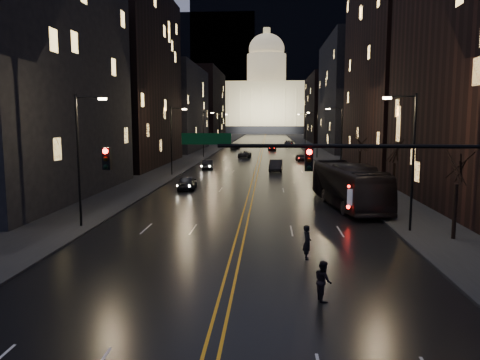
% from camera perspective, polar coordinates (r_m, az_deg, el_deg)
% --- Properties ---
extents(ground, '(900.00, 900.00, 0.00)m').
position_cam_1_polar(ground, '(21.84, -1.30, -12.27)').
color(ground, black).
rests_on(ground, ground).
extents(road, '(20.00, 320.00, 0.02)m').
position_cam_1_polar(road, '(150.68, 2.88, 4.55)').
color(road, black).
rests_on(road, ground).
extents(sidewalk_left, '(8.00, 320.00, 0.16)m').
position_cam_1_polar(sidewalk_left, '(151.49, -2.43, 4.59)').
color(sidewalk_left, black).
rests_on(sidewalk_left, ground).
extents(sidewalk_right, '(8.00, 320.00, 0.16)m').
position_cam_1_polar(sidewalk_right, '(151.17, 8.21, 4.52)').
color(sidewalk_right, black).
rests_on(sidewalk_right, ground).
extents(center_line, '(0.62, 320.00, 0.01)m').
position_cam_1_polar(center_line, '(150.68, 2.88, 4.55)').
color(center_line, orange).
rests_on(center_line, road).
extents(building_left_near, '(12.00, 28.00, 22.00)m').
position_cam_1_polar(building_left_near, '(48.34, -25.04, 11.02)').
color(building_left_near, black).
rests_on(building_left_near, ground).
extents(building_left_mid, '(12.00, 30.00, 28.00)m').
position_cam_1_polar(building_left_mid, '(78.18, -13.70, 12.03)').
color(building_left_mid, black).
rests_on(building_left_mid, ground).
extents(building_left_far, '(12.00, 34.00, 20.00)m').
position_cam_1_polar(building_left_far, '(114.80, -7.98, 8.60)').
color(building_left_far, black).
rests_on(building_left_far, ground).
extents(building_left_dist, '(12.00, 40.00, 24.00)m').
position_cam_1_polar(building_left_dist, '(162.17, -4.58, 8.97)').
color(building_left_dist, black).
rests_on(building_left_dist, ground).
extents(building_right_tall, '(12.00, 30.00, 38.00)m').
position_cam_1_polar(building_right_tall, '(74.00, 19.35, 16.01)').
color(building_right_tall, black).
rests_on(building_right_tall, ground).
extents(building_right_mid, '(12.00, 34.00, 26.00)m').
position_cam_1_polar(building_right_mid, '(114.27, 13.45, 9.99)').
color(building_right_mid, black).
rests_on(building_right_mid, ground).
extents(building_right_dist, '(12.00, 40.00, 22.00)m').
position_cam_1_polar(building_right_dist, '(161.69, 10.50, 8.52)').
color(building_right_dist, black).
rests_on(building_right_dist, ground).
extents(mountain_ridge, '(520.00, 60.00, 130.00)m').
position_cam_1_polar(mountain_ridge, '(406.43, 9.25, 15.40)').
color(mountain_ridge, black).
rests_on(mountain_ridge, ground).
extents(capitol, '(90.00, 50.00, 58.50)m').
position_cam_1_polar(capitol, '(270.68, 3.22, 9.41)').
color(capitol, black).
rests_on(capitol, ground).
extents(traffic_signal, '(17.29, 0.45, 7.00)m').
position_cam_1_polar(traffic_signal, '(21.02, 14.91, 1.02)').
color(traffic_signal, black).
rests_on(traffic_signal, ground).
extents(streetlamp_right_near, '(2.13, 0.25, 9.00)m').
position_cam_1_polar(streetlamp_right_near, '(31.89, 20.06, 2.86)').
color(streetlamp_right_near, black).
rests_on(streetlamp_right_near, ground).
extents(streetlamp_left_near, '(2.13, 0.25, 9.00)m').
position_cam_1_polar(streetlamp_left_near, '(33.06, -18.84, 3.06)').
color(streetlamp_left_near, black).
rests_on(streetlamp_left_near, ground).
extents(streetlamp_right_mid, '(2.13, 0.25, 9.00)m').
position_cam_1_polar(streetlamp_right_mid, '(61.21, 12.10, 5.08)').
color(streetlamp_right_mid, black).
rests_on(streetlamp_right_mid, ground).
extents(streetlamp_left_mid, '(2.13, 0.25, 9.00)m').
position_cam_1_polar(streetlamp_left_mid, '(61.83, -8.22, 5.18)').
color(streetlamp_left_mid, black).
rests_on(streetlamp_left_mid, ground).
extents(streetlamp_right_far, '(2.13, 0.25, 9.00)m').
position_cam_1_polar(streetlamp_right_far, '(90.97, 9.31, 5.83)').
color(streetlamp_right_far, black).
rests_on(streetlamp_right_far, ground).
extents(streetlamp_left_far, '(2.13, 0.25, 9.00)m').
position_cam_1_polar(streetlamp_left_far, '(91.39, -4.38, 5.91)').
color(streetlamp_left_far, black).
rests_on(streetlamp_left_far, ground).
extents(streetlamp_right_dist, '(2.13, 0.25, 9.00)m').
position_cam_1_polar(streetlamp_right_dist, '(120.86, 7.89, 6.21)').
color(streetlamp_right_dist, black).
rests_on(streetlamp_right_dist, ground).
extents(streetlamp_left_dist, '(2.13, 0.25, 9.00)m').
position_cam_1_polar(streetlamp_left_dist, '(121.17, -2.42, 6.27)').
color(streetlamp_left_dist, black).
rests_on(streetlamp_left_dist, ground).
extents(tree_right_near, '(2.40, 2.40, 6.65)m').
position_cam_1_polar(tree_right_near, '(30.76, 24.98, 1.43)').
color(tree_right_near, black).
rests_on(tree_right_near, ground).
extents(tree_right_mid, '(2.40, 2.40, 6.65)m').
position_cam_1_polar(tree_right_mid, '(44.05, 18.36, 3.32)').
color(tree_right_mid, black).
rests_on(tree_right_mid, ground).
extents(tree_right_far, '(2.40, 2.40, 6.65)m').
position_cam_1_polar(tree_right_far, '(59.63, 14.46, 4.42)').
color(tree_right_far, black).
rests_on(tree_right_far, ground).
extents(bus, '(4.85, 13.47, 3.67)m').
position_cam_1_polar(bus, '(40.51, 13.10, -0.64)').
color(bus, black).
rests_on(bus, ground).
extents(oncoming_car_a, '(2.13, 4.64, 1.54)m').
position_cam_1_polar(oncoming_car_a, '(49.70, -6.47, -0.29)').
color(oncoming_car_a, black).
rests_on(oncoming_car_a, ground).
extents(oncoming_car_b, '(2.14, 4.63, 1.47)m').
position_cam_1_polar(oncoming_car_b, '(69.69, -3.99, 1.89)').
color(oncoming_car_b, black).
rests_on(oncoming_car_b, ground).
extents(oncoming_car_c, '(2.60, 5.09, 1.38)m').
position_cam_1_polar(oncoming_car_c, '(91.45, 0.59, 3.18)').
color(oncoming_car_c, black).
rests_on(oncoming_car_c, ground).
extents(oncoming_car_d, '(2.57, 5.26, 1.47)m').
position_cam_1_polar(oncoming_car_d, '(118.82, -0.59, 4.16)').
color(oncoming_car_d, black).
rests_on(oncoming_car_d, ground).
extents(receding_car_a, '(2.08, 5.17, 1.67)m').
position_cam_1_polar(receding_car_a, '(67.14, 4.39, 1.77)').
color(receding_car_a, black).
rests_on(receding_car_a, ground).
extents(receding_car_b, '(1.96, 3.99, 1.31)m').
position_cam_1_polar(receding_car_b, '(83.79, 7.45, 2.71)').
color(receding_car_b, black).
rests_on(receding_car_b, ground).
extents(receding_car_c, '(2.08, 4.95, 1.43)m').
position_cam_1_polar(receding_car_c, '(112.51, 3.93, 3.95)').
color(receding_car_c, black).
rests_on(receding_car_c, ground).
extents(receding_car_d, '(2.90, 5.59, 1.50)m').
position_cam_1_polar(receding_car_d, '(136.19, 5.97, 4.53)').
color(receding_car_d, black).
rests_on(receding_car_d, ground).
extents(pedestrian_a, '(0.47, 0.69, 1.86)m').
position_cam_1_polar(pedestrian_a, '(25.05, 8.19, -7.54)').
color(pedestrian_a, black).
rests_on(pedestrian_a, ground).
extents(pedestrian_b, '(0.61, 0.89, 1.67)m').
position_cam_1_polar(pedestrian_b, '(19.73, 10.11, -11.99)').
color(pedestrian_b, black).
rests_on(pedestrian_b, ground).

